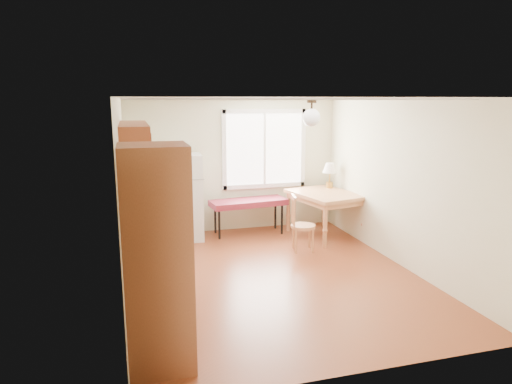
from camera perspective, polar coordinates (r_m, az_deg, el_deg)
name	(u,v)px	position (r m, az deg, el deg)	size (l,w,h in m)	color
room_shell	(274,190)	(6.31, 2.22, 0.24)	(4.60, 5.60, 2.62)	#5D2413
kitchen_run	(150,242)	(5.52, -13.06, -6.12)	(0.65, 3.40, 2.20)	brown
window_unit	(264,149)	(8.78, 1.07, 5.40)	(1.64, 0.05, 1.51)	white
pendant_light	(311,117)	(6.81, 6.94, 9.34)	(0.26, 0.26, 0.40)	black
refrigerator	(184,197)	(8.25, -8.97, -0.63)	(0.67, 0.68, 1.54)	silver
bench	(248,203)	(8.49, -0.95, -1.41)	(1.47, 0.68, 0.65)	maroon
dining_table	(325,198)	(8.42, 8.63, -0.77)	(1.24, 1.49, 0.82)	#AF6E43
chair	(298,220)	(7.58, 5.28, -3.49)	(0.43, 0.43, 0.93)	#AF6E43
table_lamp	(330,170)	(8.81, 9.21, 2.75)	(0.28, 0.28, 0.48)	#B48A39
coffee_maker	(152,243)	(4.80, -12.84, -6.22)	(0.20, 0.26, 0.39)	black
kettle	(148,229)	(5.45, -13.36, -4.58)	(0.13, 0.13, 0.25)	red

